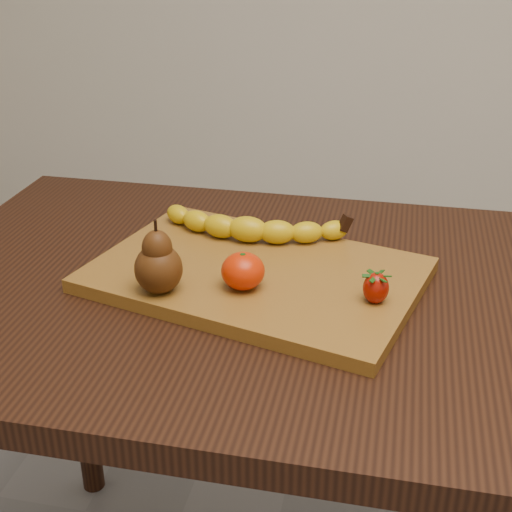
% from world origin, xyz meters
% --- Properties ---
extents(table, '(1.00, 0.70, 0.76)m').
position_xyz_m(table, '(0.00, 0.00, 0.66)').
color(table, black).
rests_on(table, ground).
extents(cutting_board, '(0.51, 0.40, 0.02)m').
position_xyz_m(cutting_board, '(0.01, 0.01, 0.77)').
color(cutting_board, brown).
rests_on(cutting_board, table).
extents(banana, '(0.26, 0.08, 0.04)m').
position_xyz_m(banana, '(-0.02, 0.09, 0.80)').
color(banana, '#D9B40A').
rests_on(banana, cutting_board).
extents(pear, '(0.07, 0.07, 0.10)m').
position_xyz_m(pear, '(-0.11, -0.08, 0.83)').
color(pear, '#49260B').
rests_on(pear, cutting_board).
extents(mandarin, '(0.07, 0.07, 0.05)m').
position_xyz_m(mandarin, '(0.00, -0.05, 0.81)').
color(mandarin, red).
rests_on(mandarin, cutting_board).
extents(strawberry, '(0.04, 0.04, 0.04)m').
position_xyz_m(strawberry, '(0.18, -0.05, 0.80)').
color(strawberry, '#971004').
rests_on(strawberry, cutting_board).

